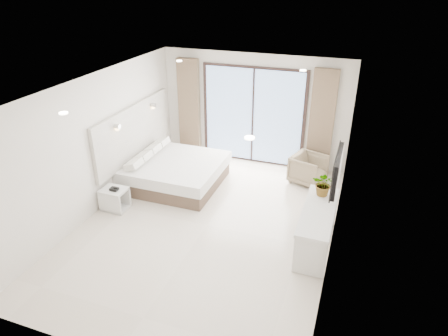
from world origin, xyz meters
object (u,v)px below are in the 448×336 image
at_px(bed, 175,172).
at_px(console_desk, 318,220).
at_px(nightstand, 115,199).
at_px(armchair, 308,168).

bearing_deg(bed, console_desk, -20.91).
bearing_deg(nightstand, bed, 65.25).
height_order(bed, console_desk, console_desk).
distance_m(bed, console_desk, 3.59).
bearing_deg(console_desk, bed, 159.09).
relative_size(console_desk, armchair, 2.36).
height_order(bed, armchair, armchair).
xyz_separation_m(nightstand, armchair, (3.51, 2.49, 0.13)).
relative_size(bed, console_desk, 1.18).
relative_size(nightstand, armchair, 0.70).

